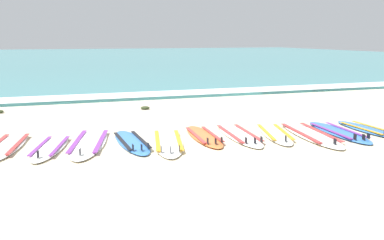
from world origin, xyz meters
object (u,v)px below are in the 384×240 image
surfboard_4 (168,142)px  surfboard_5 (204,136)px  surfboard_3 (132,142)px  surfboard_10 (367,129)px  surfboard_1 (50,147)px  surfboard_6 (239,135)px  surfboard_2 (89,142)px  surfboard_0 (7,146)px  surfboard_9 (338,132)px  surfboard_8 (310,134)px  surfboard_7 (275,133)px

surfboard_4 → surfboard_5: 0.85m
surfboard_3 → surfboard_10: size_ratio=1.09×
surfboard_1 → surfboard_6: 3.74m
surfboard_2 → surfboard_5: (2.28, -0.21, 0.00)m
surfboard_2 → surfboard_5: bearing=-5.2°
surfboard_0 → surfboard_3: 2.32m
surfboard_9 → surfboard_8: bearing=177.2°
surfboard_0 → surfboard_5: bearing=-6.8°
surfboard_3 → surfboard_8: same height
surfboard_4 → surfboard_6: 1.57m
surfboard_3 → surfboard_9: size_ratio=0.93×
surfboard_2 → surfboard_6: bearing=-5.8°
surfboard_3 → surfboard_6: 2.24m
surfboard_2 → surfboard_5: 2.29m
surfboard_10 → surfboard_5: bearing=171.8°
surfboard_7 → surfboard_5: bearing=170.9°
surfboard_1 → surfboard_3: 1.50m
surfboard_3 → surfboard_8: (3.69, -0.51, -0.00)m
surfboard_2 → surfboard_4: 1.53m
surfboard_7 → surfboard_8: size_ratio=0.81×
surfboard_6 → surfboard_9: same height
surfboard_3 → surfboard_10: (5.15, -0.53, 0.00)m
surfboard_5 → surfboard_2: bearing=174.8°
surfboard_8 → surfboard_2: bearing=170.9°
surfboard_4 → surfboard_8: (3.02, -0.29, -0.00)m
surfboard_1 → surfboard_3: same height
surfboard_0 → surfboard_7: bearing=-7.4°
surfboard_2 → surfboard_3: bearing=-14.6°
surfboard_0 → surfboard_1: bearing=-26.5°
surfboard_2 → surfboard_9: size_ratio=1.16×
surfboard_4 → surfboard_10: (4.47, -0.30, 0.00)m
surfboard_5 → surfboard_7: same height
surfboard_5 → surfboard_9: 2.93m
surfboard_0 → surfboard_1: (0.77, -0.38, 0.00)m
surfboard_0 → surfboard_4: bearing=-12.8°
surfboard_4 → surfboard_10: same height
surfboard_9 → surfboard_3: bearing=172.9°
surfboard_3 → surfboard_5: (1.49, -0.00, 0.00)m
surfboard_4 → surfboard_8: same height
surfboard_7 → surfboard_10: bearing=-7.5°
surfboard_10 → surfboard_4: bearing=176.2°
surfboard_1 → surfboard_5: 3.00m
surfboard_3 → surfboard_2: bearing=165.4°
surfboard_0 → surfboard_3: size_ratio=1.10×
surfboard_1 → surfboard_2: size_ratio=0.79×
surfboard_6 → surfboard_10: (2.91, -0.42, 0.00)m
surfboard_7 → surfboard_9: 1.40m
surfboard_2 → surfboard_8: same height
surfboard_0 → surfboard_7: size_ratio=1.07×
surfboard_3 → surfboard_9: (4.37, -0.55, -0.00)m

